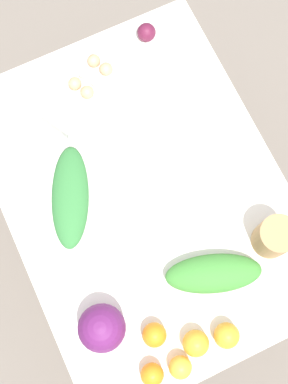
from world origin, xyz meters
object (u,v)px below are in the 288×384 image
Objects in this scene: egg_carton at (82,92)px; orange_1 at (196,343)px; orange_2 at (154,335)px; paper_bag at (274,237)px; greens_bunch_kale at (214,273)px; beet_root at (146,32)px; greens_bunch_beet_tops at (70,197)px; orange_4 at (152,375)px; orange_0 at (180,367)px; cabbage_purple at (102,328)px; orange_3 at (227,336)px.

orange_1 is (0.87, -0.02, -0.00)m from egg_carton.
egg_carton is at bearing 171.64° from orange_2.
paper_bag is 0.47× the size of greens_bunch_kale.
egg_carton is 4.30× the size of orange_2.
beet_root is at bearing 172.82° from egg_carton.
greens_bunch_beet_tops is 0.59m from orange_4.
beet_root is at bearing 159.84° from orange_0.
cabbage_purple is 0.75m from egg_carton.
greens_bunch_kale reaches higher than orange_2.
orange_2 is (-0.07, -0.10, -0.00)m from orange_1.
orange_4 is (0.20, -0.50, -0.03)m from paper_bag.
orange_3 is (1.00, -0.21, 0.01)m from beet_root.
orange_0 is 0.86× the size of orange_1.
orange_3 is (0.89, 0.07, -0.00)m from egg_carton.
paper_bag is 0.21m from greens_bunch_kale.
greens_bunch_kale is 0.34m from orange_4.
paper_bag is 1.89× the size of orange_2.
orange_4 is (0.10, -0.05, -0.00)m from orange_2.
orange_1 is at bearing 55.71° from cabbage_purple.
paper_bag is at bearing 116.83° from orange_1.
egg_carton reaches higher than beet_root.
orange_3 is (0.20, -0.26, -0.03)m from paper_bag.
cabbage_purple reaches higher than egg_carton.
paper_bag is 0.32m from orange_3.
greens_bunch_kale is 3.79× the size of orange_3.
cabbage_purple is 2.05× the size of orange_4.
orange_0 is 0.94× the size of orange_2.
egg_carton is (-0.71, 0.25, -0.03)m from cabbage_purple.
greens_bunch_beet_tops is 0.58m from orange_1.
orange_1 is (0.16, 0.23, -0.03)m from cabbage_purple.
orange_4 is (1.01, -0.46, 0.00)m from beet_root.
greens_bunch_beet_tops is at bearing 31.63° from egg_carton.
paper_bag reaches higher than greens_bunch_kale.
orange_0 is 0.16m from orange_3.
orange_0 is 0.89× the size of orange_3.
greens_bunch_beet_tops is (0.31, -0.18, -0.01)m from egg_carton.
orange_2 is (0.91, -0.40, 0.00)m from beet_root.
egg_carton reaches higher than greens_bunch_kale.
greens_bunch_kale is 3.68× the size of orange_1.
beet_root is at bearing -176.87° from paper_bag.
orange_4 is at bearing 0.44° from greens_bunch_beet_tops.
greens_bunch_kale is 4.25× the size of orange_4.
orange_4 is (0.18, -0.29, -0.01)m from greens_bunch_kale.
beet_root is 0.80× the size of orange_1.
beet_root is 0.87× the size of orange_2.
orange_4 is at bearing -68.16° from paper_bag.
orange_1 reaches higher than greens_bunch_beet_tops.
beet_root is at bearing 132.20° from greens_bunch_beet_tops.
orange_0 is at bearing 78.80° from orange_4.
paper_bag is 0.39m from orange_1.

